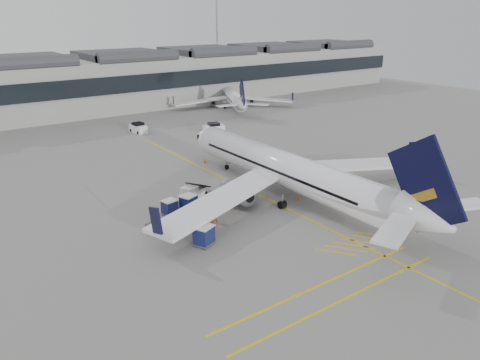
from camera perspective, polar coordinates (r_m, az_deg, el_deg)
ground at (r=44.69m, az=-1.15°, el=-7.86°), size 220.00×220.00×0.00m
terminal at (r=107.92m, az=-23.90°, el=10.34°), size 200.00×20.45×12.40m
light_masts at (r=120.59m, az=-26.81°, el=14.78°), size 113.00×0.60×25.45m
apron_markings at (r=57.43m, az=1.36°, el=-1.38°), size 0.25×60.00×0.01m
airliner_main at (r=54.64m, az=6.06°, el=1.08°), size 38.95×42.53×11.31m
airliner_far at (r=109.43m, az=-0.95°, el=10.12°), size 25.76×28.41×8.17m
belt_loader at (r=55.58m, az=-5.79°, el=-1.58°), size 5.05×3.22×2.02m
baggage_cart_a at (r=54.73m, az=-1.14°, el=-1.35°), size 1.91×1.62×1.88m
baggage_cart_b at (r=51.16m, az=-8.57°, el=-3.26°), size 1.82×1.60×1.69m
baggage_cart_c at (r=51.74m, az=-6.28°, el=-2.77°), size 2.16×1.98×1.86m
baggage_cart_d at (r=44.31m, az=-4.41°, el=-6.68°), size 2.27×2.10×1.92m
ramp_agent_a at (r=52.71m, az=-1.53°, el=-2.23°), size 0.80×0.86×1.97m
ramp_agent_b at (r=48.89m, az=-3.28°, el=-4.08°), size 1.01×0.81×1.97m
pushback_tug at (r=47.66m, az=-9.86°, el=-5.54°), size 2.59×1.89×1.31m
safety_cone_nose at (r=68.45m, az=-4.32°, el=2.33°), size 0.41×0.41×0.57m
safety_cone_engine at (r=55.02m, az=7.14°, el=-2.26°), size 0.33×0.33×0.46m
service_van_mid at (r=87.80m, az=-12.31°, el=6.21°), size 2.26×3.79×1.84m
service_van_right at (r=85.39m, az=-3.21°, el=6.28°), size 4.11×2.79×1.93m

